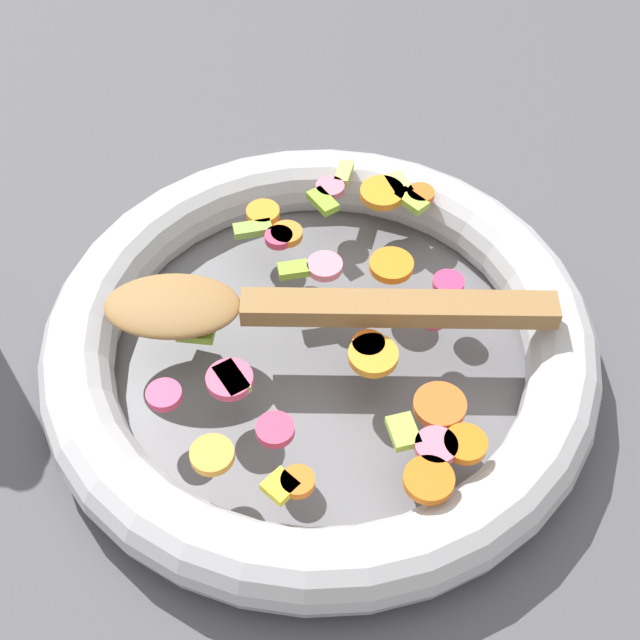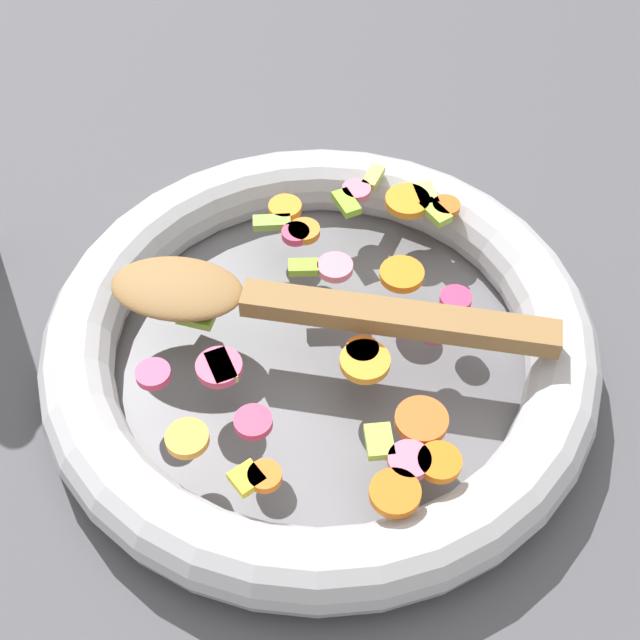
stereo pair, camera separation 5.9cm
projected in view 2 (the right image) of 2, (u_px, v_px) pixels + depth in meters
The scene contains 4 objects.
ground_plane at pixel (320, 365), 0.63m from camera, with size 4.00×4.00×0.00m, color #4C4C51.
skillet at pixel (320, 346), 0.61m from camera, with size 0.38×0.38×0.05m.
chopped_vegetables at pixel (338, 322), 0.59m from camera, with size 0.29×0.25×0.01m.
wooden_spoon at pixel (281, 302), 0.58m from camera, with size 0.20×0.26×0.01m.
Camera 2 is at (0.26, 0.27, 0.51)m, focal length 50.00 mm.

